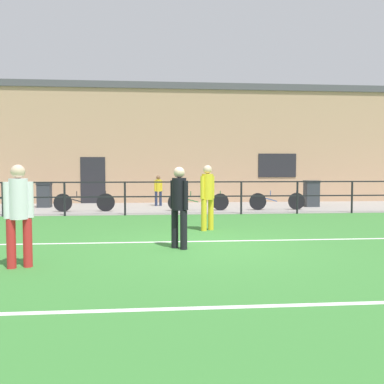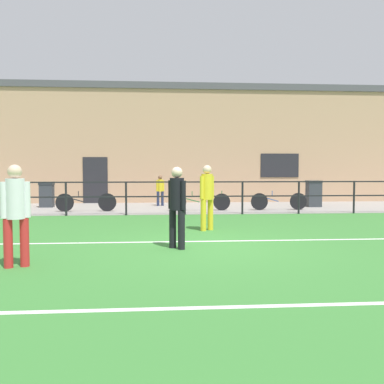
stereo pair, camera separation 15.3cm
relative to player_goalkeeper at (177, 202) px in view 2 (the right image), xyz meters
The scene contains 15 objects.
ground 1.09m from the player_goalkeeper, 14.93° to the left, with size 60.00×44.00×0.04m, color #387A33.
field_line_touchline 1.33m from the player_goalkeeper, 55.92° to the left, with size 36.00×0.11×0.00m, color white.
field_line_hash 3.78m from the player_goalkeeper, 81.62° to the right, with size 36.00×0.11×0.00m, color white.
pavement_strip 8.71m from the player_goalkeeper, 86.46° to the left, with size 48.00×5.00×0.02m, color gray.
perimeter_fence 6.17m from the player_goalkeeper, 85.03° to the left, with size 36.07×0.07×1.15m.
clubhouse_facade 12.49m from the player_goalkeeper, 87.52° to the left, with size 28.00×2.56×5.49m.
player_goalkeeper is the anchor object (origin of this frame).
player_striker 2.99m from the player_goalkeeper, 152.45° to the right, with size 0.44×0.29×1.66m.
player_winger 2.58m from the player_goalkeeper, 70.18° to the left, with size 0.39×0.32×1.68m.
spectator_child 9.51m from the player_goalkeeper, 91.81° to the left, with size 0.34×0.22×1.28m.
bicycle_parked_0 7.46m from the player_goalkeeper, 81.02° to the left, with size 2.28×0.04×0.73m.
bicycle_parked_1 7.96m from the player_goalkeeper, 112.31° to the left, with size 2.19×0.04×0.75m.
bicycle_parked_2 8.46m from the player_goalkeeper, 60.43° to the left, with size 2.14×0.04×0.74m.
trash_bin_0 10.45m from the player_goalkeeper, 55.12° to the left, with size 0.58×0.49×1.07m.
trash_bin_1 10.46m from the player_goalkeeper, 117.90° to the left, with size 0.55×0.46×0.99m.
Camera 2 is at (-0.89, -8.54, 1.60)m, focal length 39.88 mm.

